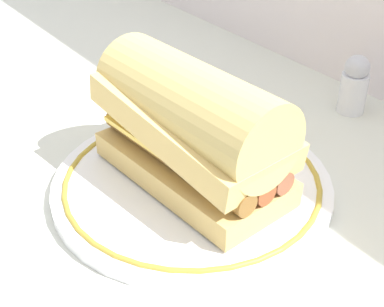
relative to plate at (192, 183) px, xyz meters
name	(u,v)px	position (x,y,z in m)	size (l,w,h in m)	color
ground_plane	(172,182)	(-0.02, -0.01, -0.01)	(1.50, 1.50, 0.00)	silver
plate	(192,183)	(0.00, 0.00, 0.00)	(0.29, 0.29, 0.01)	white
sausage_sandwich	(192,126)	(0.00, 0.00, 0.07)	(0.22, 0.11, 0.13)	#D9B367
salt_shaker	(354,85)	(-0.01, 0.27, 0.03)	(0.04, 0.04, 0.08)	white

